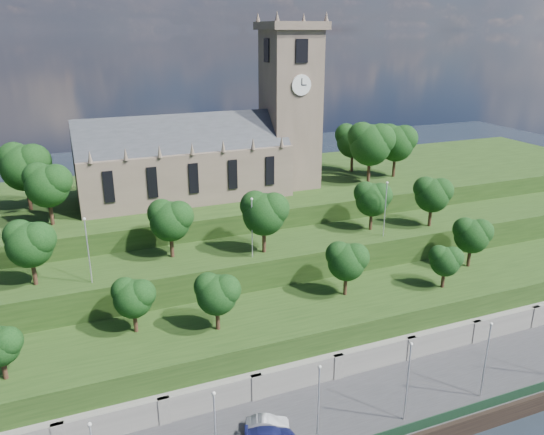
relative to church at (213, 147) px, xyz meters
name	(u,v)px	position (x,y,z in m)	size (l,w,h in m)	color
promenade	(319,425)	(-0.79, -39.98, -21.52)	(160.00, 12.00, 2.00)	#2D2D30
retaining_wall	(295,380)	(-0.79, -34.01, -20.02)	(160.00, 2.10, 5.00)	slate
embankment_lower	(275,341)	(-0.79, -27.98, -18.52)	(160.00, 12.00, 8.00)	#1D3612
embankment_upper	(246,288)	(-0.79, -16.98, -16.52)	(160.00, 10.00, 12.00)	#1D3612
hilltop	(206,229)	(-0.79, 4.02, -15.02)	(160.00, 32.00, 15.00)	#1D3612
church	(213,147)	(0.00, 0.00, 0.00)	(38.60, 12.35, 27.60)	brown
trees_lower	(309,271)	(3.72, -27.64, -9.97)	(64.62, 8.37, 7.26)	#331E13
trees_upper	(260,212)	(1.18, -17.86, -5.20)	(60.60, 8.41, 8.40)	#331E13
trees_hilltop	(227,155)	(1.73, -1.59, -1.03)	(76.35, 15.86, 10.47)	#331E13
lamp_posts_promenade	(318,401)	(-2.79, -43.48, -15.30)	(60.36, 0.36, 9.19)	#B2B2B7
lamp_posts_upper	(252,223)	(-0.79, -19.98, -5.85)	(40.36, 0.36, 8.12)	#B2B2B7
car_middle	(267,423)	(-6.41, -39.60, -19.81)	(1.51, 4.33, 1.43)	#9E9FA2
car_right	(270,435)	(-6.76, -41.23, -19.80)	(2.02, 4.96, 1.44)	#161B50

